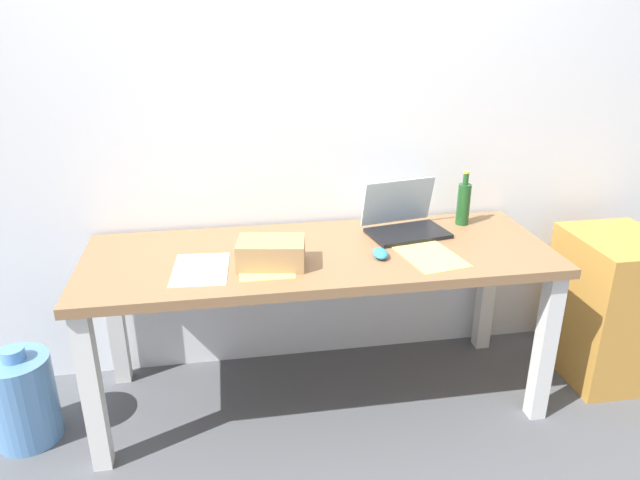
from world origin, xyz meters
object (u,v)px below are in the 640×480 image
at_px(beer_bottle, 464,203).
at_px(water_cooler_jug, 23,399).
at_px(desk, 320,271).
at_px(cardboard_box, 271,253).
at_px(computer_mouse, 380,253).
at_px(laptop_right, 404,222).
at_px(filing_cabinet, 609,307).

bearing_deg(beer_bottle, water_cooler_jug, -171.80).
distance_m(desk, water_cooler_jug, 1.31).
distance_m(desk, cardboard_box, 0.28).
height_order(desk, computer_mouse, computer_mouse).
bearing_deg(cardboard_box, water_cooler_jug, 178.09).
bearing_deg(desk, computer_mouse, -23.99).
bearing_deg(beer_bottle, computer_mouse, -146.68).
xyz_separation_m(cardboard_box, water_cooler_jug, (-1.02, 0.03, -0.58)).
height_order(desk, beer_bottle, beer_bottle).
xyz_separation_m(desk, computer_mouse, (0.23, -0.10, 0.11)).
bearing_deg(desk, beer_bottle, 16.57).
xyz_separation_m(laptop_right, cardboard_box, (-0.62, -0.25, 0.00)).
bearing_deg(desk, water_cooler_jug, -176.76).
bearing_deg(filing_cabinet, computer_mouse, -176.01).
relative_size(desk, beer_bottle, 7.72).
height_order(desk, filing_cabinet, desk).
bearing_deg(water_cooler_jug, cardboard_box, -1.91).
xyz_separation_m(beer_bottle, filing_cabinet, (0.67, -0.23, -0.48)).
height_order(laptop_right, water_cooler_jug, laptop_right).
relative_size(laptop_right, filing_cabinet, 0.54).
height_order(desk, laptop_right, laptop_right).
xyz_separation_m(computer_mouse, cardboard_box, (-0.44, -0.00, 0.04)).
xyz_separation_m(laptop_right, computer_mouse, (-0.18, -0.25, -0.03)).
xyz_separation_m(cardboard_box, filing_cabinet, (1.59, 0.08, -0.43)).
height_order(desk, cardboard_box, cardboard_box).
distance_m(beer_bottle, cardboard_box, 0.97).
bearing_deg(filing_cabinet, desk, 179.08).
bearing_deg(computer_mouse, cardboard_box, -175.89).
xyz_separation_m(laptop_right, filing_cabinet, (0.97, -0.17, -0.43)).
relative_size(desk, water_cooler_jug, 4.51).
bearing_deg(water_cooler_jug, beer_bottle, 8.20).
relative_size(beer_bottle, cardboard_box, 0.96).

